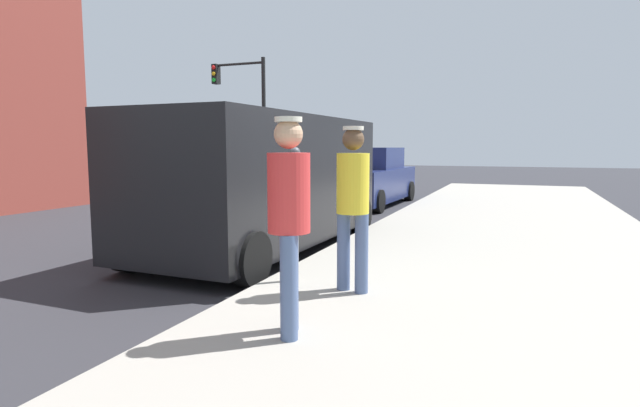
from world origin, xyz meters
TOP-DOWN VIEW (x-y plane):
  - ground_plane at (0.00, 0.00)m, footprint 80.00×80.00m
  - sidewalk_slab at (3.50, 0.00)m, footprint 5.00×32.00m
  - parking_meter_near at (1.35, -0.57)m, footprint 0.14×0.18m
  - pedestrian_in_yellow at (2.08, -0.73)m, footprint 0.35×0.34m
  - pedestrian_in_red at (2.00, -2.12)m, footprint 0.34×0.34m
  - parked_van at (-0.15, 1.54)m, footprint 2.25×5.25m
  - parked_sedan_ahead at (-0.44, 8.36)m, footprint 2.06×4.45m
  - traffic_light_corner at (-6.83, 12.55)m, footprint 2.48×0.42m

SIDE VIEW (x-z plane):
  - ground_plane at x=0.00m, z-range 0.00..0.00m
  - sidewalk_slab at x=3.50m, z-range 0.00..0.15m
  - parked_sedan_ahead at x=-0.44m, z-range -0.08..1.57m
  - pedestrian_in_yellow at x=2.08m, z-range 0.28..2.01m
  - parked_van at x=-0.15m, z-range 0.08..2.23m
  - pedestrian_in_red at x=2.00m, z-range 0.28..2.04m
  - parking_meter_near at x=1.35m, z-range 0.42..1.94m
  - traffic_light_corner at x=-6.83m, z-range 0.92..6.12m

